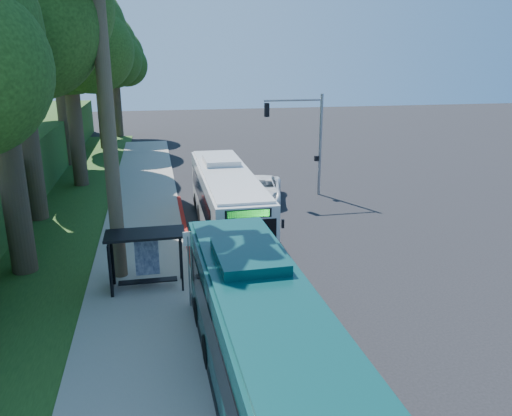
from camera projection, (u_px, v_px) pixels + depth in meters
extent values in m
plane|color=black|center=(290.00, 251.00, 25.12)|extent=(140.00, 140.00, 0.00)
cube|color=gray|center=(142.00, 261.00, 23.71)|extent=(4.50, 70.00, 0.12)
cube|color=maroon|center=(198.00, 295.00, 20.40)|extent=(0.25, 30.00, 0.13)
cube|color=#234719|center=(37.00, 235.00, 27.31)|extent=(8.00, 70.00, 0.06)
cube|color=black|center=(145.00, 234.00, 20.24)|extent=(3.20, 1.50, 0.10)
cube|color=black|center=(111.00, 266.00, 20.34)|extent=(0.06, 1.30, 2.20)
cube|color=navy|center=(147.00, 256.00, 21.26)|extent=(1.00, 0.12, 1.70)
cube|color=black|center=(148.00, 281.00, 20.75)|extent=(2.40, 0.40, 0.06)
cube|color=black|center=(113.00, 261.00, 20.91)|extent=(0.08, 0.08, 2.40)
cube|color=black|center=(180.00, 255.00, 21.45)|extent=(0.08, 0.08, 2.40)
cube|color=black|center=(111.00, 272.00, 19.79)|extent=(0.08, 0.08, 2.40)
cube|color=black|center=(182.00, 266.00, 20.33)|extent=(0.08, 0.08, 2.40)
cylinder|color=gray|center=(189.00, 273.00, 18.97)|extent=(0.06, 0.06, 3.00)
cube|color=white|center=(188.00, 239.00, 18.56)|extent=(0.35, 0.04, 0.55)
cylinder|color=gray|center=(320.00, 145.00, 34.39)|extent=(0.20, 0.20, 7.00)
cylinder|color=gray|center=(293.00, 100.00, 33.10)|extent=(4.00, 0.14, 0.14)
cube|color=black|center=(267.00, 110.00, 32.93)|extent=(0.30, 0.30, 0.90)
cube|color=black|center=(316.00, 158.00, 34.60)|extent=(0.25, 0.25, 0.35)
cylinder|color=#4C3F2D|center=(109.00, 131.00, 20.24)|extent=(0.60, 0.60, 13.00)
cylinder|color=#382B1E|center=(9.00, 158.00, 21.19)|extent=(1.10, 1.10, 10.50)
sphere|color=black|center=(26.00, 26.00, 18.84)|extent=(5.60, 5.60, 5.60)
cylinder|color=#382B1E|center=(26.00, 120.00, 28.29)|extent=(1.18, 1.18, 11.90)
sphere|color=black|center=(45.00, 5.00, 25.52)|extent=(7.00, 7.00, 7.00)
cylinder|color=#382B1E|center=(75.00, 120.00, 36.38)|extent=(1.06, 1.06, 9.80)
sphere|color=black|center=(66.00, 33.00, 34.61)|extent=(8.40, 8.40, 8.40)
sphere|color=black|center=(91.00, 50.00, 34.08)|extent=(5.88, 5.88, 5.88)
sphere|color=black|center=(49.00, 46.00, 35.95)|extent=(5.46, 5.46, 5.46)
cylinder|color=#382B1E|center=(63.00, 102.00, 43.28)|extent=(1.14, 1.14, 11.20)
sphere|color=black|center=(53.00, 17.00, 41.27)|extent=(9.60, 9.60, 9.60)
sphere|color=black|center=(77.00, 33.00, 40.66)|extent=(6.72, 6.72, 6.72)
sphere|color=black|center=(38.00, 30.00, 42.80)|extent=(6.24, 6.24, 6.24)
cylinder|color=#382B1E|center=(102.00, 105.00, 51.56)|extent=(1.02, 1.02, 9.10)
sphere|color=black|center=(97.00, 48.00, 49.93)|extent=(8.00, 8.00, 8.00)
sphere|color=black|center=(114.00, 59.00, 49.41)|extent=(5.60, 5.60, 5.60)
sphere|color=black|center=(85.00, 56.00, 51.20)|extent=(5.20, 5.20, 5.20)
cylinder|color=#382B1E|center=(117.00, 101.00, 59.35)|extent=(0.98, 0.98, 8.40)
sphere|color=black|center=(113.00, 56.00, 57.84)|extent=(7.00, 7.00, 7.00)
sphere|color=black|center=(126.00, 65.00, 57.41)|extent=(4.90, 4.90, 4.90)
sphere|color=black|center=(104.00, 63.00, 58.96)|extent=(4.55, 4.55, 4.55)
cube|color=silver|center=(227.00, 201.00, 27.02)|extent=(2.78, 12.88, 3.06)
cube|color=black|center=(227.00, 228.00, 27.48)|extent=(2.81, 12.95, 0.38)
cube|color=black|center=(225.00, 193.00, 27.44)|extent=(2.84, 10.05, 1.18)
cube|color=black|center=(248.00, 237.00, 20.97)|extent=(2.41, 0.14, 1.50)
cube|color=black|center=(213.00, 169.00, 32.90)|extent=(2.19, 0.14, 1.07)
cube|color=#19E533|center=(248.00, 214.00, 20.66)|extent=(1.78, 0.11, 0.30)
cube|color=silver|center=(226.00, 172.00, 26.56)|extent=(2.56, 12.24, 0.13)
cube|color=silver|center=(221.00, 161.00, 28.51)|extent=(1.92, 2.69, 0.38)
cylinder|color=black|center=(214.00, 254.00, 23.33)|extent=(0.33, 1.07, 1.07)
cylinder|color=black|center=(265.00, 250.00, 23.79)|extent=(0.33, 1.07, 1.07)
cylinder|color=black|center=(197.00, 201.00, 31.77)|extent=(0.33, 1.07, 1.07)
cylinder|color=black|center=(235.00, 199.00, 32.24)|extent=(0.33, 1.07, 1.07)
cube|color=#093636|center=(266.00, 349.00, 13.33)|extent=(3.05, 13.06, 3.09)
cube|color=black|center=(266.00, 399.00, 13.79)|extent=(3.08, 13.13, 0.38)
cube|color=black|center=(261.00, 329.00, 13.74)|extent=(3.05, 10.20, 1.19)
cube|color=black|center=(226.00, 249.00, 19.23)|extent=(2.21, 0.18, 1.08)
cube|color=#093636|center=(266.00, 295.00, 12.86)|extent=(2.81, 12.41, 0.13)
cube|color=#093636|center=(249.00, 257.00, 14.82)|extent=(1.99, 2.75, 0.38)
cylinder|color=black|center=(200.00, 312.00, 18.07)|extent=(0.35, 1.09, 1.08)
cylinder|color=black|center=(266.00, 304.00, 18.60)|extent=(0.35, 1.09, 1.08)
imported|color=white|center=(262.00, 189.00, 33.74)|extent=(3.85, 6.02, 1.54)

